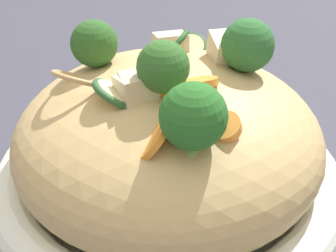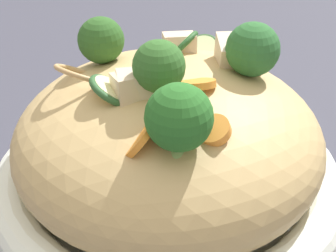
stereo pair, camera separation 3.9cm
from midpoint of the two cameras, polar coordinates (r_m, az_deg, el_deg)
name	(u,v)px [view 2 (the right image)]	position (r m, az deg, el deg)	size (l,w,h in m)	color
ground_plane	(168,208)	(0.45, 2.54, -9.74)	(3.00, 3.00, 0.00)	#3D3E4E
serving_bowl	(168,184)	(0.43, 2.64, -6.93)	(0.30, 0.30, 0.06)	white
noodle_heap	(168,138)	(0.40, 2.81, -1.47)	(0.25, 0.25, 0.13)	tan
broccoli_florets	(179,70)	(0.35, 4.47, 6.55)	(0.17, 0.18, 0.06)	#9FC271
carrot_coins	(176,107)	(0.34, 4.32, 2.17)	(0.10, 0.09, 0.03)	orange
zucchini_slices	(170,60)	(0.42, 2.91, 7.71)	(0.18, 0.09, 0.05)	beige
chicken_chunks	(195,64)	(0.39, 6.07, 7.16)	(0.14, 0.10, 0.04)	beige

